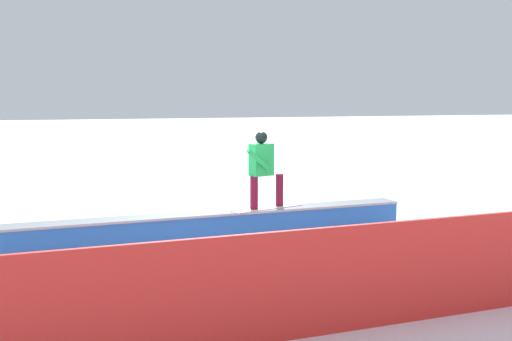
% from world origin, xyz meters
% --- Properties ---
extents(ground_plane, '(120.00, 120.00, 0.00)m').
position_xyz_m(ground_plane, '(0.00, 0.00, 0.00)').
color(ground_plane, white).
extents(grind_box, '(7.38, 1.03, 0.68)m').
position_xyz_m(grind_box, '(0.00, 0.00, 0.31)').
color(grind_box, blue).
rests_on(grind_box, ground_plane).
extents(snowboarder, '(1.44, 0.72, 1.41)m').
position_xyz_m(snowboarder, '(-0.96, -0.05, 1.44)').
color(snowboarder, silver).
rests_on(snowboarder, grind_box).
extents(safety_fence, '(13.72, 1.08, 1.25)m').
position_xyz_m(safety_fence, '(0.00, 4.24, 0.63)').
color(safety_fence, red).
rests_on(safety_fence, ground_plane).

